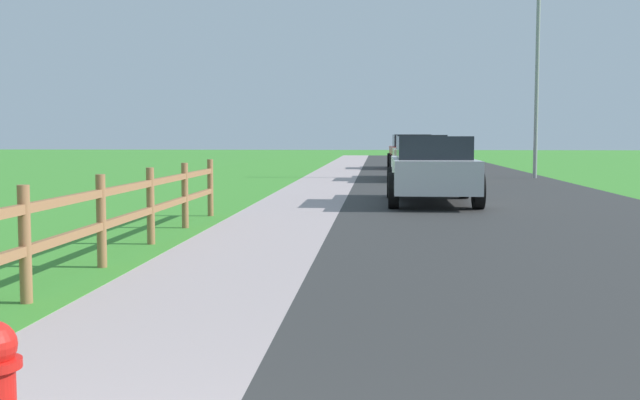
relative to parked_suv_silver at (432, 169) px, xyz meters
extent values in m
plane|color=#3E8E30|center=(-1.97, 9.03, -0.78)|extent=(120.00, 120.00, 0.00)
cube|color=#303030|center=(1.53, 11.03, -0.78)|extent=(7.00, 66.00, 0.01)
cube|color=#AB9A9B|center=(-4.97, 11.03, -0.78)|extent=(6.00, 66.00, 0.01)
cube|color=#3E8E30|center=(-6.47, 11.03, -0.78)|extent=(5.00, 66.00, 0.00)
cylinder|color=#91643F|center=(-4.36, -10.94, -0.24)|extent=(0.11, 0.11, 1.08)
cylinder|color=#91643F|center=(-4.36, -9.01, -0.24)|extent=(0.11, 0.11, 1.08)
cylinder|color=#91643F|center=(-4.36, -7.08, -0.24)|extent=(0.11, 0.11, 1.08)
cylinder|color=#91643F|center=(-4.36, -5.15, -0.24)|extent=(0.11, 0.11, 1.08)
cylinder|color=#91643F|center=(-4.36, -3.22, -0.24)|extent=(0.11, 0.11, 1.08)
cube|color=#91643F|center=(-4.36, -9.98, -0.30)|extent=(0.07, 13.53, 0.09)
cube|color=#91643F|center=(-4.36, -9.98, 0.08)|extent=(0.07, 13.53, 0.09)
cube|color=#B7BABF|center=(0.00, 0.07, -0.11)|extent=(1.76, 4.56, 0.70)
cube|color=#1E232B|center=(0.00, -0.23, 0.48)|extent=(1.55, 2.30, 0.49)
cylinder|color=black|center=(0.88, -1.35, -0.41)|extent=(0.22, 0.76, 0.75)
cylinder|color=black|center=(-0.88, -1.35, -0.41)|extent=(0.22, 0.76, 0.75)
cylinder|color=black|center=(0.88, 1.48, -0.41)|extent=(0.22, 0.76, 0.75)
cylinder|color=black|center=(-0.88, 1.48, -0.41)|extent=(0.22, 0.76, 0.75)
cube|color=#C6B793|center=(0.26, 9.80, -0.08)|extent=(1.91, 4.79, 0.75)
cube|color=#1E232B|center=(0.26, 9.54, 0.53)|extent=(1.67, 2.26, 0.48)
cylinder|color=black|center=(1.19, 8.31, -0.40)|extent=(0.22, 0.76, 0.76)
cylinder|color=black|center=(-0.69, 8.32, -0.40)|extent=(0.22, 0.76, 0.76)
cylinder|color=black|center=(1.21, 11.27, -0.40)|extent=(0.22, 0.76, 0.76)
cylinder|color=black|center=(-0.67, 11.28, -0.40)|extent=(0.22, 0.76, 0.76)
cube|color=maroon|center=(0.33, 19.24, -0.12)|extent=(2.00, 4.38, 0.74)
cube|color=#1E232B|center=(0.33, 19.14, 0.53)|extent=(1.72, 2.33, 0.56)
cylinder|color=black|center=(1.30, 17.92, -0.44)|extent=(0.24, 0.70, 0.69)
cylinder|color=black|center=(-0.59, 17.87, -0.44)|extent=(0.24, 0.70, 0.69)
cylinder|color=black|center=(1.24, 20.60, -0.44)|extent=(0.24, 0.70, 0.69)
cylinder|color=black|center=(-0.65, 20.56, -0.44)|extent=(0.24, 0.70, 0.69)
cylinder|color=gray|center=(4.43, 10.88, 2.96)|extent=(0.14, 0.14, 7.48)
camera|label=1|loc=(-1.20, -17.64, 0.73)|focal=43.67mm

